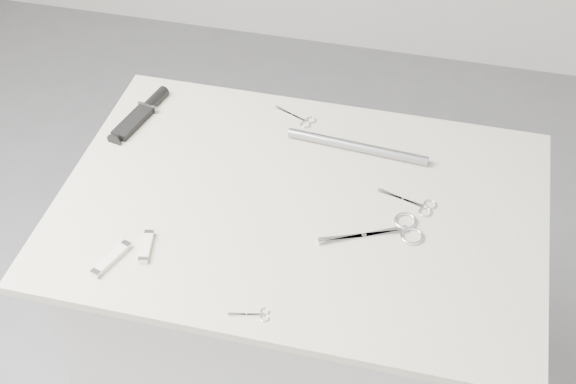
% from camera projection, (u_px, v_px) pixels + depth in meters
% --- Properties ---
extents(plinth, '(0.90, 0.60, 0.90)m').
position_uv_depth(plinth, '(298.00, 340.00, 1.98)').
color(plinth, '#B9B9B7').
rests_on(plinth, ground).
extents(display_board, '(1.00, 0.70, 0.02)m').
position_uv_depth(display_board, '(300.00, 207.00, 1.66)').
color(display_board, beige).
rests_on(display_board, plinth).
extents(large_shears, '(0.20, 0.13, 0.01)m').
position_uv_depth(large_shears, '(393.00, 231.00, 1.59)').
color(large_shears, silver).
rests_on(large_shears, display_board).
extents(embroidery_scissors_a, '(0.12, 0.06, 0.00)m').
position_uv_depth(embroidery_scissors_a, '(417.00, 204.00, 1.65)').
color(embroidery_scissors_a, silver).
rests_on(embroidery_scissors_a, display_board).
extents(embroidery_scissors_b, '(0.10, 0.07, 0.00)m').
position_uv_depth(embroidery_scissors_b, '(300.00, 119.00, 1.85)').
color(embroidery_scissors_b, silver).
rests_on(embroidery_scissors_b, display_board).
extents(tiny_scissors, '(0.07, 0.04, 0.00)m').
position_uv_depth(tiny_scissors, '(255.00, 315.00, 1.44)').
color(tiny_scissors, silver).
rests_on(tiny_scissors, display_board).
extents(sheathed_knife, '(0.07, 0.20, 0.02)m').
position_uv_depth(sheathed_knife, '(143.00, 112.00, 1.86)').
color(sheathed_knife, black).
rests_on(sheathed_knife, display_board).
extents(pocket_knife_a, '(0.03, 0.08, 0.01)m').
position_uv_depth(pocket_knife_a, '(146.00, 247.00, 1.56)').
color(pocket_knife_a, white).
rests_on(pocket_knife_a, display_board).
extents(pocket_knife_b, '(0.05, 0.10, 0.01)m').
position_uv_depth(pocket_knife_b, '(111.00, 259.00, 1.53)').
color(pocket_knife_b, white).
rests_on(pocket_knife_b, display_board).
extents(metal_rail, '(0.32, 0.05, 0.02)m').
position_uv_depth(metal_rail, '(357.00, 147.00, 1.77)').
color(metal_rail, gray).
rests_on(metal_rail, display_board).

